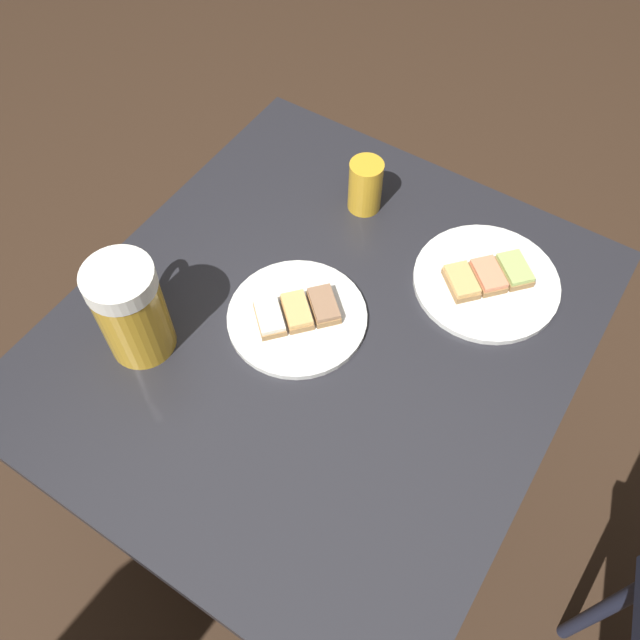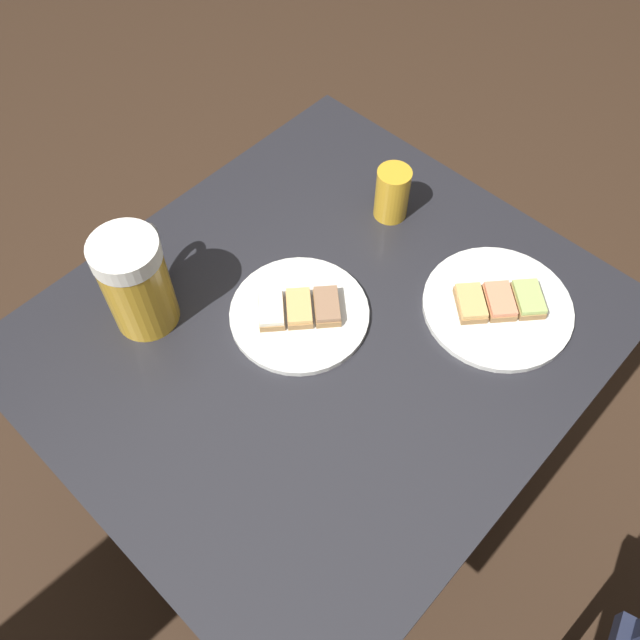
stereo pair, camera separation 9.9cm
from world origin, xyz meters
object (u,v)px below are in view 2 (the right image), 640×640
object	(u,v)px
beer_glass_small	(392,193)
beer_mug	(137,281)
plate_near	(498,305)
plate_far	(299,312)

from	to	relation	value
beer_glass_small	beer_mug	bearing A→B (deg)	-108.21
plate_near	beer_glass_small	xyz separation A→B (m)	(-0.25, 0.04, 0.04)
plate_near	beer_glass_small	bearing A→B (deg)	170.99
beer_glass_small	plate_near	bearing A→B (deg)	-9.01
beer_mug	beer_glass_small	size ratio (longest dim) A/B	1.77
beer_mug	beer_glass_small	xyz separation A→B (m)	(0.14, 0.41, -0.04)
plate_far	beer_mug	distance (m)	0.24
plate_far	beer_mug	size ratio (longest dim) A/B	1.28
plate_near	beer_glass_small	size ratio (longest dim) A/B	2.44
plate_far	beer_mug	bearing A→B (deg)	-137.75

